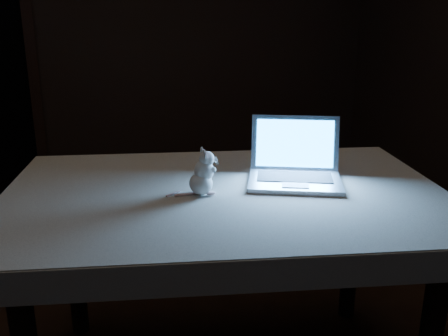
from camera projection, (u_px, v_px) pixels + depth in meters
name	position (u px, v px, depth m)	size (l,w,h in m)	color
back_wall	(111.00, 28.00, 3.93)	(4.50, 0.04, 2.60)	black
table	(225.00, 289.00, 1.93)	(1.49, 0.96, 0.80)	black
tablecloth	(229.00, 204.00, 1.81)	(1.59, 1.06, 0.10)	beige
laptop	(296.00, 154.00, 1.83)	(0.34, 0.30, 0.23)	#AAAAAF
plush_mouse	(201.00, 172.00, 1.74)	(0.12, 0.12, 0.16)	white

